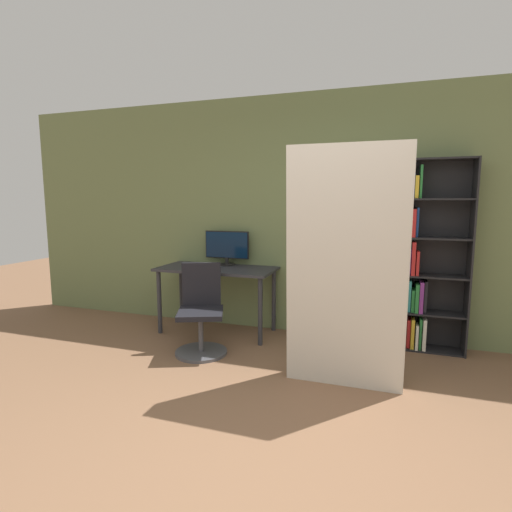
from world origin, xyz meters
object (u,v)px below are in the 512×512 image
Objects in this scene: monitor at (227,247)px; office_chair at (201,318)px; bookshelf at (424,264)px; mattress_near at (347,269)px.

monitor is 0.61× the size of office_chair.
monitor is 0.28× the size of bookshelf.
monitor is at bearing 143.95° from mattress_near.
monitor is 1.04m from office_chair.
mattress_near reaches higher than office_chair.
bookshelf is at bearing -0.11° from monitor.
mattress_near is at bearing -36.05° from monitor.
mattress_near is at bearing -10.60° from office_chair.
office_chair is 2.33m from bookshelf.
monitor is 0.28× the size of mattress_near.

